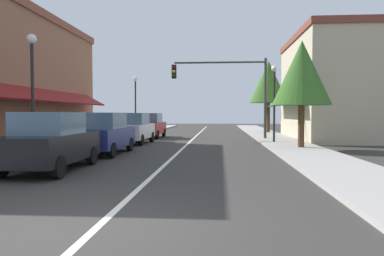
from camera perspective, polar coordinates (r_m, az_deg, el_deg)
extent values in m
plane|color=#33302D|center=(23.33, -0.13, -1.99)|extent=(80.00, 80.00, 0.00)
cube|color=#A39E99|center=(24.39, -13.13, -1.72)|extent=(2.60, 56.00, 0.12)
cube|color=#A39E99|center=(23.54, 13.35, -1.87)|extent=(2.60, 56.00, 0.12)
cube|color=silver|center=(23.33, -0.13, -1.98)|extent=(0.14, 52.00, 0.01)
cube|color=#8E5B42|center=(20.31, -27.57, 6.20)|extent=(4.11, 14.00, 6.43)
cube|color=brown|center=(20.84, -27.75, 15.60)|extent=(4.31, 14.20, 0.40)
cube|color=slate|center=(19.28, -22.44, 1.12)|extent=(0.08, 10.64, 1.80)
cube|color=maroon|center=(19.03, -20.85, 4.74)|extent=(1.27, 11.76, 0.73)
cube|color=slate|center=(16.84, -27.45, 11.93)|extent=(0.08, 1.10, 1.30)
cube|color=slate|center=(22.26, -18.93, 9.62)|extent=(0.08, 1.10, 1.30)
cube|color=#BCAD8E|center=(26.35, 21.24, 5.49)|extent=(5.26, 10.00, 6.57)
cube|color=brown|center=(26.79, 21.35, 12.96)|extent=(5.46, 10.20, 0.40)
cube|color=slate|center=(25.69, 15.68, 1.44)|extent=(0.08, 7.60, 1.80)
cube|color=#194C2D|center=(25.59, 14.37, 4.14)|extent=(1.27, 8.40, 0.73)
cube|color=slate|center=(23.72, 16.82, 9.44)|extent=(0.08, 1.10, 1.30)
cube|color=slate|center=(28.01, 14.87, 8.34)|extent=(0.08, 1.10, 1.30)
cube|color=black|center=(11.79, -21.19, -2.83)|extent=(1.82, 4.14, 0.80)
cube|color=slate|center=(11.65, -21.44, 0.70)|extent=(1.57, 2.04, 0.66)
cylinder|color=black|center=(13.38, -21.87, -3.98)|extent=(0.21, 0.62, 0.62)
cylinder|color=black|center=(12.79, -15.42, -4.17)|extent=(0.21, 0.62, 0.62)
cylinder|color=black|center=(11.00, -27.85, -5.39)|extent=(0.21, 0.62, 0.62)
cylinder|color=black|center=(10.28, -20.23, -5.79)|extent=(0.21, 0.62, 0.62)
cube|color=navy|center=(15.96, -13.69, -1.46)|extent=(1.78, 4.12, 0.80)
cube|color=slate|center=(15.84, -13.83, 1.16)|extent=(1.55, 2.02, 0.66)
cylinder|color=black|center=(17.52, -14.69, -2.45)|extent=(0.21, 0.62, 0.62)
cylinder|color=black|center=(17.05, -9.68, -2.54)|extent=(0.21, 0.62, 0.62)
cylinder|color=black|center=(15.02, -18.21, -3.26)|extent=(0.21, 0.62, 0.62)
cylinder|color=black|center=(14.46, -12.44, -3.41)|extent=(0.21, 0.62, 0.62)
cube|color=silver|center=(21.33, -9.18, -0.51)|extent=(1.80, 4.13, 0.80)
cube|color=slate|center=(21.21, -9.26, 1.45)|extent=(1.56, 2.03, 0.66)
cylinder|color=black|center=(22.86, -10.22, -1.33)|extent=(0.21, 0.62, 0.62)
cylinder|color=black|center=(22.48, -6.34, -1.37)|extent=(0.21, 0.62, 0.62)
cylinder|color=black|center=(20.28, -12.31, -1.80)|extent=(0.21, 0.62, 0.62)
cylinder|color=black|center=(19.85, -7.96, -1.86)|extent=(0.21, 0.62, 0.62)
cube|color=maroon|center=(26.25, -6.64, 0.02)|extent=(1.80, 4.13, 0.80)
cube|color=slate|center=(26.14, -6.70, 1.61)|extent=(1.56, 2.03, 0.66)
cylinder|color=black|center=(27.76, -7.65, -0.69)|extent=(0.21, 0.62, 0.62)
cylinder|color=black|center=(27.45, -4.43, -0.71)|extent=(0.21, 0.62, 0.62)
cylinder|color=black|center=(25.14, -9.06, -1.01)|extent=(0.21, 0.62, 0.62)
cylinder|color=black|center=(24.79, -5.51, -1.03)|extent=(0.21, 0.62, 0.62)
cylinder|color=#333333|center=(24.33, 11.42, 4.44)|extent=(0.18, 0.18, 5.35)
cylinder|color=#333333|center=(24.37, 4.35, 10.21)|extent=(5.99, 0.12, 0.12)
cube|color=black|center=(24.31, -2.83, 8.80)|extent=(0.30, 0.24, 0.90)
sphere|color=#420F0F|center=(24.21, -2.87, 9.50)|extent=(0.20, 0.20, 0.20)
sphere|color=yellow|center=(24.18, -2.87, 8.84)|extent=(0.20, 0.20, 0.20)
sphere|color=#0C3316|center=(24.15, -2.86, 8.18)|extent=(0.20, 0.20, 0.20)
cylinder|color=black|center=(14.71, -23.67, 3.71)|extent=(0.12, 0.12, 4.29)
sphere|color=white|center=(14.96, -23.82, 12.66)|extent=(0.36, 0.36, 0.36)
cylinder|color=black|center=(21.29, 12.76, 3.09)|extent=(0.12, 0.12, 4.11)
sphere|color=white|center=(21.44, 12.81, 9.07)|extent=(0.36, 0.36, 0.36)
cylinder|color=black|center=(29.37, -8.84, 3.07)|extent=(0.12, 0.12, 4.32)
sphere|color=white|center=(29.50, -8.87, 7.61)|extent=(0.36, 0.36, 0.36)
cylinder|color=#4C331E|center=(18.23, 16.73, 0.76)|extent=(0.30, 0.30, 2.56)
cone|color=#386626|center=(18.33, 16.82, 8.29)|extent=(2.81, 2.81, 3.09)
cylinder|color=#4C331E|center=(32.48, 11.86, 1.97)|extent=(0.30, 0.30, 3.19)
cone|color=#386626|center=(32.60, 11.90, 7.09)|extent=(3.30, 3.30, 3.63)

